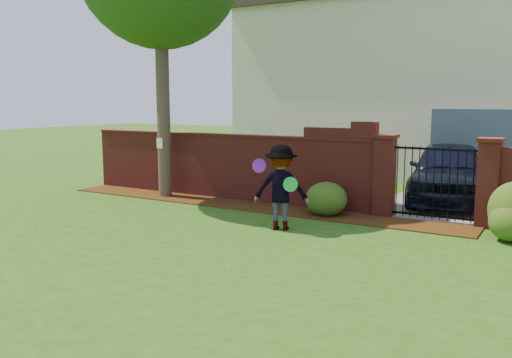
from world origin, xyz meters
The scene contains 14 objects.
ground centered at (0.00, 0.00, -0.01)m, with size 80.00×80.00×0.01m, color #275114.
mulch_bed centered at (-0.95, 3.34, 0.01)m, with size 11.10×1.08×0.03m, color #351D09.
brick_wall centered at (-2.01, 4.00, 0.93)m, with size 8.70×0.31×2.16m.
pillar_left centered at (2.40, 4.00, 0.96)m, with size 0.50×0.50×1.88m.
pillar_right centered at (4.60, 4.00, 0.96)m, with size 0.50×0.50×1.88m.
iron_gate centered at (3.50, 4.00, 0.85)m, with size 1.78×0.03×1.60m.
driveway centered at (3.50, 8.00, 0.01)m, with size 3.20×8.00×0.01m, color slate.
house centered at (1.00, 12.00, 3.16)m, with size 12.40×6.40×6.30m.
car centered at (3.36, 6.36, 0.80)m, with size 1.88×4.67×1.59m, color black.
paper_notice centered at (-3.60, 3.21, 1.50)m, with size 0.20×0.01×0.28m, color white.
shrub_left centered at (1.26, 3.33, 0.40)m, with size 0.97×0.97×0.79m, color #254C16.
man centered at (0.97, 1.61, 0.88)m, with size 1.13×0.65×1.75m, color gray.
frisbee_purple centered at (0.55, 1.47, 1.32)m, with size 0.30×0.30×0.03m, color purple.
frisbee_green centered at (1.24, 1.52, 0.98)m, with size 0.30×0.30×0.03m, color green.
Camera 1 is at (5.96, -7.84, 2.63)m, focal length 37.17 mm.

